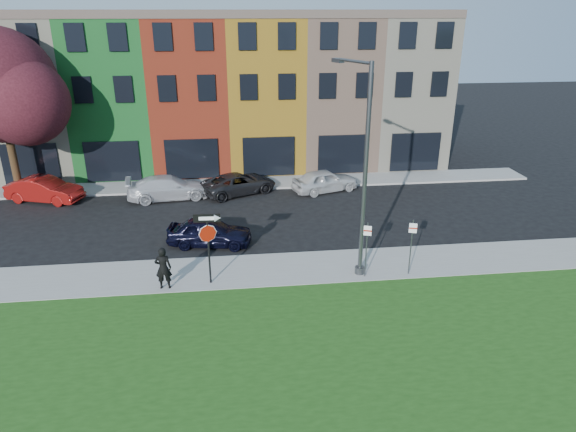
{
  "coord_description": "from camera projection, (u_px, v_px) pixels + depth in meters",
  "views": [
    {
      "loc": [
        -2.6,
        -16.59,
        10.52
      ],
      "look_at": [
        -0.16,
        4.0,
        2.14
      ],
      "focal_mm": 32.0,
      "sensor_mm": 36.0,
      "label": 1
    }
  ],
  "objects": [
    {
      "name": "parked_car_white",
      "position": [
        325.0,
        181.0,
        31.63
      ],
      "size": [
        4.04,
        5.06,
        1.4
      ],
      "primitive_type": "imported",
      "rotation": [
        0.0,
        0.0,
        1.88
      ],
      "color": "silver",
      "rests_on": "ground"
    },
    {
      "name": "rowhouse_block",
      "position": [
        228.0,
        92.0,
        36.86
      ],
      "size": [
        30.0,
        10.12,
        10.0
      ],
      "color": "#B9B69A",
      "rests_on": "ground"
    },
    {
      "name": "parked_car_red",
      "position": [
        44.0,
        190.0,
        29.97
      ],
      "size": [
        4.14,
        5.3,
        1.45
      ],
      "primitive_type": "imported",
      "rotation": [
        0.0,
        0.0,
        1.25
      ],
      "color": "maroon",
      "rests_on": "ground"
    },
    {
      "name": "stop_sign",
      "position": [
        208.0,
        235.0,
        20.2
      ],
      "size": [
        1.05,
        0.11,
        3.02
      ],
      "rotation": [
        0.0,
        0.0,
        -0.04
      ],
      "color": "black",
      "rests_on": "sidewalk_near"
    },
    {
      "name": "sidewalk_far",
      "position": [
        224.0,
        184.0,
        32.96
      ],
      "size": [
        40.0,
        2.4,
        0.12
      ],
      "primitive_type": "cube",
      "color": "gray",
      "rests_on": "ground"
    },
    {
      "name": "sidewalk_near",
      "position": [
        340.0,
        266.0,
        22.46
      ],
      "size": [
        40.0,
        3.0,
        0.12
      ],
      "primitive_type": "cube",
      "color": "gray",
      "rests_on": "ground"
    },
    {
      "name": "parking_sign_a",
      "position": [
        367.0,
        244.0,
        20.94
      ],
      "size": [
        0.31,
        0.14,
        2.43
      ],
      "rotation": [
        0.0,
        0.0,
        -0.32
      ],
      "color": "#494C4F",
      "rests_on": "sidewalk_near"
    },
    {
      "name": "parked_car_silver",
      "position": [
        168.0,
        188.0,
        30.39
      ],
      "size": [
        3.37,
        5.38,
        1.4
      ],
      "primitive_type": "imported",
      "rotation": [
        0.0,
        0.0,
        1.72
      ],
      "color": "silver",
      "rests_on": "ground"
    },
    {
      "name": "sedan_near",
      "position": [
        210.0,
        232.0,
        24.4
      ],
      "size": [
        2.89,
        4.49,
        1.35
      ],
      "primitive_type": "imported",
      "rotation": [
        0.0,
        0.0,
        1.41
      ],
      "color": "black",
      "rests_on": "ground"
    },
    {
      "name": "tree_purple",
      "position": [
        1.0,
        88.0,
        28.77
      ],
      "size": [
        7.69,
        6.73,
        9.66
      ],
      "color": "black",
      "rests_on": "sidewalk_far"
    },
    {
      "name": "man",
      "position": [
        163.0,
        268.0,
        20.28
      ],
      "size": [
        0.65,
        0.43,
        1.77
      ],
      "primitive_type": "imported",
      "rotation": [
        0.0,
        0.0,
        3.14
      ],
      "color": "black",
      "rests_on": "sidewalk_near"
    },
    {
      "name": "parked_car_dark",
      "position": [
        239.0,
        183.0,
        31.3
      ],
      "size": [
        5.61,
        6.21,
        1.28
      ],
      "primitive_type": "imported",
      "rotation": [
        0.0,
        0.0,
        2.0
      ],
      "color": "black",
      "rests_on": "ground"
    },
    {
      "name": "parking_sign_b",
      "position": [
        412.0,
        241.0,
        21.14
      ],
      "size": [
        0.31,
        0.13,
        2.45
      ],
      "rotation": [
        0.0,
        0.0,
        -0.29
      ],
      "color": "#494C4F",
      "rests_on": "sidewalk_near"
    },
    {
      "name": "street_lamp",
      "position": [
        362.0,
        173.0,
        20.28
      ],
      "size": [
        1.26,
        2.43,
        8.67
      ],
      "rotation": [
        0.0,
        0.0,
        0.41
      ],
      "color": "#494C4F",
      "rests_on": "sidewalk_near"
    },
    {
      "name": "ground",
      "position": [
        305.0,
        307.0,
        19.5
      ],
      "size": [
        120.0,
        120.0,
        0.0
      ],
      "primitive_type": "plane",
      "color": "black",
      "rests_on": "ground"
    }
  ]
}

